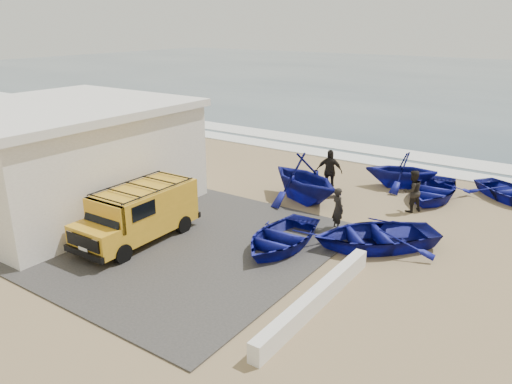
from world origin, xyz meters
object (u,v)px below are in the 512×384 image
Objects in this scene: van at (139,212)px; boat_near_left at (281,237)px; fisherman_front at (338,209)px; boat_mid_left at (304,178)px; boat_far_left at (401,170)px; fisherman_back at (329,171)px; boat_near_right at (375,235)px; parapet at (316,298)px; boat_mid_right at (432,190)px; fisherman_middle at (412,191)px; building at (60,156)px.

boat_near_left is at bearing 26.30° from van.
van is 2.86× the size of fisherman_front.
boat_far_left is at bearing -10.33° from boat_mid_left.
fisherman_back is at bearing 9.06° from boat_mid_left.
fisherman_back is (-2.41, -2.64, 0.16)m from boat_far_left.
van is 8.24m from boat_near_right.
parapet is 2.99× the size of fisherman_back.
fisherman_front reaches higher than boat_mid_right.
boat_mid_left is 4.49m from fisherman_middle.
boat_near_right is at bearing 36.27° from fisherman_middle.
boat_mid_right is (-0.00, 10.68, 0.13)m from parapet.
fisherman_front is at bearing 68.10° from boat_near_left.
boat_mid_left is (2.72, 6.89, -0.02)m from van.
fisherman_middle is (-0.27, -2.02, 0.46)m from boat_mid_right.
boat_mid_right is 1.96× the size of fisherman_back.
parapet is 3.68× the size of fisherman_front.
building is 11.54m from fisherman_back.
boat_far_left is (2.82, 4.23, -0.20)m from boat_mid_left.
boat_mid_left reaches higher than boat_far_left.
van is (-7.24, 0.37, 0.79)m from parapet.
fisherman_middle reaches higher than fisherman_front.
building is 1.57× the size of parapet.
boat_mid_left is (-4.53, 7.26, 0.77)m from parapet.
boat_mid_right is at bearing 37.76° from building.
building is at bearing 55.77° from fisherman_front.
boat_mid_left is 2.28× the size of fisherman_middle.
fisherman_front is (-1.93, -5.44, 0.41)m from boat_mid_right.
fisherman_back reaches higher than fisherman_front.
boat_near_right is 5.87m from fisherman_back.
boat_near_left is 0.90× the size of boat_near_right.
parapet is 8.69m from fisherman_middle.
van is at bearing 76.42° from fisherman_front.
boat_far_left is (-1.71, 0.81, 0.44)m from boat_mid_right.
fisherman_middle reaches higher than boat_near_left.
boat_far_left is at bearing 79.75° from boat_near_left.
boat_far_left is at bearing -118.02° from fisherman_middle.
fisherman_front is at bearing 21.86° from building.
fisherman_front reaches higher than boat_near_left.
boat_near_left reaches higher than parapet.
fisherman_back is at bearing 179.27° from boat_near_right.
boat_near_left is 0.98× the size of boat_mid_left.
fisherman_back reaches higher than boat_near_left.
parapet is 3.45× the size of fisherman_middle.
boat_mid_left is at bearing -165.16° from boat_near_right.
boat_mid_right is at bearing 53.84° from van.
boat_near_left is at bearing 136.37° from parapet.
parapet is 1.29× the size of van.
fisherman_middle is at bearing -100.75° from boat_mid_right.
fisherman_back is (-3.85, 0.19, 0.13)m from fisherman_middle.
building is at bearing -22.99° from fisherman_middle.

